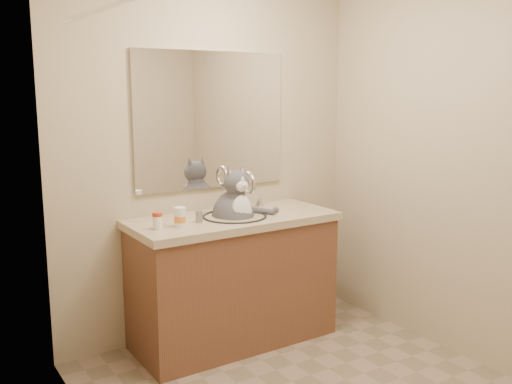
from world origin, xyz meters
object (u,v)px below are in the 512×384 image
at_px(cat, 234,214).
at_px(pill_bottle_redcap, 157,221).
at_px(pill_bottle_orange, 180,218).
at_px(grey_canister, 199,217).

height_order(cat, pill_bottle_redcap, cat).
xyz_separation_m(cat, pill_bottle_orange, (-0.42, -0.08, 0.04)).
bearing_deg(pill_bottle_orange, cat, 11.20).
relative_size(cat, pill_bottle_orange, 4.53).
bearing_deg(pill_bottle_redcap, pill_bottle_orange, -9.04).
height_order(cat, pill_bottle_orange, cat).
bearing_deg(grey_canister, pill_bottle_orange, -162.06).
relative_size(cat, grey_canister, 7.82).
distance_m(pill_bottle_orange, grey_canister, 0.16).
relative_size(pill_bottle_orange, grey_canister, 1.72).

